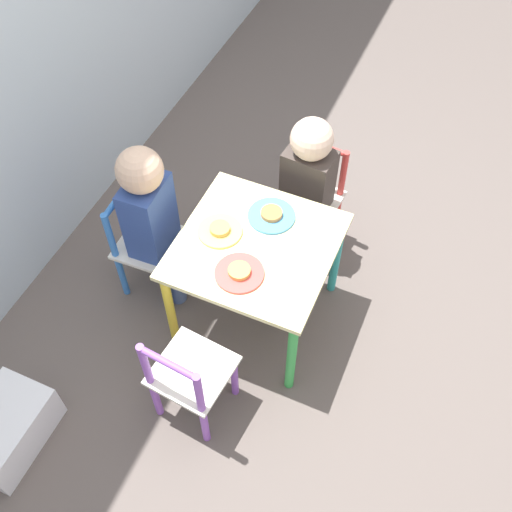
% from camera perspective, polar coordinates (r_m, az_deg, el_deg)
% --- Properties ---
extents(ground_plane, '(6.00, 6.00, 0.00)m').
position_cam_1_polar(ground_plane, '(2.59, 0.00, -5.43)').
color(ground_plane, '#5B514C').
extents(kids_table, '(0.57, 0.57, 0.48)m').
position_cam_1_polar(kids_table, '(2.26, 0.00, -0.03)').
color(kids_table, beige).
rests_on(kids_table, ground_plane).
extents(chair_red, '(0.28, 0.28, 0.52)m').
position_cam_1_polar(chair_red, '(2.65, 5.14, 5.33)').
color(chair_red, silver).
rests_on(chair_red, ground_plane).
extents(chair_blue, '(0.27, 0.27, 0.52)m').
position_cam_1_polar(chair_blue, '(2.52, -10.37, 1.10)').
color(chair_blue, silver).
rests_on(chair_blue, ground_plane).
extents(chair_purple, '(0.28, 0.28, 0.52)m').
position_cam_1_polar(chair_purple, '(2.17, -6.37, -11.43)').
color(chair_purple, silver).
rests_on(chair_purple, ground_plane).
extents(child_right, '(0.23, 0.21, 0.73)m').
position_cam_1_polar(child_right, '(2.48, 4.84, 7.41)').
color(child_right, '#38383D').
rests_on(child_right, ground_plane).
extents(child_back, '(0.21, 0.22, 0.78)m').
position_cam_1_polar(child_back, '(2.33, -9.89, 4.10)').
color(child_back, '#4C608E').
rests_on(child_back, ground_plane).
extents(plate_right, '(0.18, 0.18, 0.03)m').
position_cam_1_polar(plate_right, '(2.28, 1.48, 3.92)').
color(plate_right, '#4C9EE0').
rests_on(plate_right, kids_table).
extents(plate_back, '(0.17, 0.17, 0.03)m').
position_cam_1_polar(plate_back, '(2.23, -3.46, 2.45)').
color(plate_back, '#EADB66').
rests_on(plate_back, kids_table).
extents(plate_left, '(0.18, 0.18, 0.03)m').
position_cam_1_polar(plate_left, '(2.11, -1.60, -1.59)').
color(plate_left, '#E54C47').
rests_on(plate_left, kids_table).
extents(storage_bin, '(0.35, 0.23, 0.18)m').
position_cam_1_polar(storage_bin, '(2.43, -22.68, -15.03)').
color(storage_bin, silver).
rests_on(storage_bin, ground_plane).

